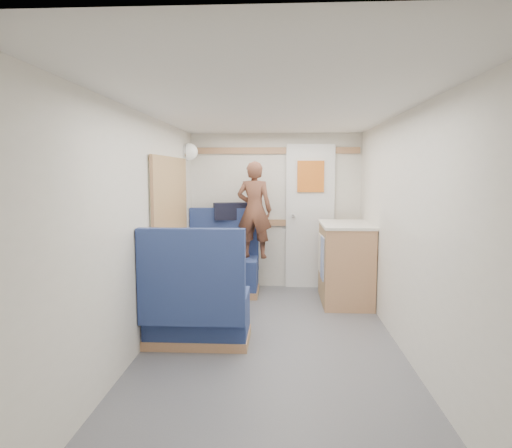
# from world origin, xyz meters

# --- Properties ---
(floor) EXTENTS (4.50, 4.50, 0.00)m
(floor) POSITION_xyz_m (0.00, 0.00, 0.00)
(floor) COLOR #515156
(floor) RESTS_ON ground
(ceiling) EXTENTS (4.50, 4.50, 0.00)m
(ceiling) POSITION_xyz_m (0.00, 0.00, 2.00)
(ceiling) COLOR silver
(ceiling) RESTS_ON wall_back
(wall_back) EXTENTS (2.20, 0.02, 2.00)m
(wall_back) POSITION_xyz_m (0.00, 2.25, 1.00)
(wall_back) COLOR silver
(wall_back) RESTS_ON floor
(wall_left) EXTENTS (0.02, 4.50, 2.00)m
(wall_left) POSITION_xyz_m (-1.10, 0.00, 1.00)
(wall_left) COLOR silver
(wall_left) RESTS_ON floor
(wall_right) EXTENTS (0.02, 4.50, 2.00)m
(wall_right) POSITION_xyz_m (1.10, 0.00, 1.00)
(wall_right) COLOR silver
(wall_right) RESTS_ON floor
(oak_trim_low) EXTENTS (2.15, 0.02, 0.08)m
(oak_trim_low) POSITION_xyz_m (0.00, 2.23, 0.85)
(oak_trim_low) COLOR #997445
(oak_trim_low) RESTS_ON wall_back
(oak_trim_high) EXTENTS (2.15, 0.02, 0.08)m
(oak_trim_high) POSITION_xyz_m (0.00, 2.23, 1.78)
(oak_trim_high) COLOR #997445
(oak_trim_high) RESTS_ON wall_back
(side_window) EXTENTS (0.04, 1.30, 0.72)m
(side_window) POSITION_xyz_m (-1.08, 1.00, 1.25)
(side_window) COLOR #ADBA9D
(side_window) RESTS_ON wall_left
(rear_door) EXTENTS (0.62, 0.12, 1.86)m
(rear_door) POSITION_xyz_m (0.45, 2.22, 0.97)
(rear_door) COLOR white
(rear_door) RESTS_ON wall_back
(dinette_table) EXTENTS (0.62, 0.92, 0.72)m
(dinette_table) POSITION_xyz_m (-0.65, 1.00, 0.57)
(dinette_table) COLOR white
(dinette_table) RESTS_ON floor
(bench_far) EXTENTS (0.90, 0.59, 1.05)m
(bench_far) POSITION_xyz_m (-0.65, 1.86, 0.30)
(bench_far) COLOR navy
(bench_far) RESTS_ON floor
(bench_near) EXTENTS (0.90, 0.59, 1.05)m
(bench_near) POSITION_xyz_m (-0.65, 0.14, 0.30)
(bench_near) COLOR navy
(bench_near) RESTS_ON floor
(ledge) EXTENTS (0.90, 0.14, 0.04)m
(ledge) POSITION_xyz_m (-0.65, 2.12, 0.88)
(ledge) COLOR #997445
(ledge) RESTS_ON bench_far
(dome_light) EXTENTS (0.20, 0.20, 0.20)m
(dome_light) POSITION_xyz_m (-1.04, 1.85, 1.75)
(dome_light) COLOR white
(dome_light) RESTS_ON wall_left
(galley_counter) EXTENTS (0.57, 0.92, 0.92)m
(galley_counter) POSITION_xyz_m (0.82, 1.55, 0.47)
(galley_counter) COLOR #997445
(galley_counter) RESTS_ON floor
(person) EXTENTS (0.47, 0.35, 1.19)m
(person) POSITION_xyz_m (-0.25, 1.88, 1.04)
(person) COLOR brown
(person) RESTS_ON bench_far
(duffel_bag) EXTENTS (0.48, 0.31, 0.21)m
(duffel_bag) POSITION_xyz_m (-0.56, 2.12, 1.01)
(duffel_bag) COLOR black
(duffel_bag) RESTS_ON ledge
(tray) EXTENTS (0.28, 0.35, 0.02)m
(tray) POSITION_xyz_m (-0.60, 0.73, 0.73)
(tray) COLOR white
(tray) RESTS_ON dinette_table
(orange_fruit) EXTENTS (0.08, 0.08, 0.08)m
(orange_fruit) POSITION_xyz_m (-0.51, 0.76, 0.78)
(orange_fruit) COLOR #E4510A
(orange_fruit) RESTS_ON tray
(cheese_block) EXTENTS (0.11, 0.07, 0.03)m
(cheese_block) POSITION_xyz_m (-0.55, 0.73, 0.76)
(cheese_block) COLOR #D9D37D
(cheese_block) RESTS_ON tray
(wine_glass) EXTENTS (0.08, 0.08, 0.17)m
(wine_glass) POSITION_xyz_m (-0.60, 0.83, 0.84)
(wine_glass) COLOR white
(wine_glass) RESTS_ON dinette_table
(tumbler_left) EXTENTS (0.07, 0.07, 0.12)m
(tumbler_left) POSITION_xyz_m (-0.77, 0.63, 0.78)
(tumbler_left) COLOR silver
(tumbler_left) RESTS_ON dinette_table
(tumbler_mid) EXTENTS (0.07, 0.07, 0.11)m
(tumbler_mid) POSITION_xyz_m (-0.78, 1.26, 0.78)
(tumbler_mid) COLOR white
(tumbler_mid) RESTS_ON dinette_table
(beer_glass) EXTENTS (0.07, 0.07, 0.11)m
(beer_glass) POSITION_xyz_m (-0.43, 1.12, 0.78)
(beer_glass) COLOR #925A15
(beer_glass) RESTS_ON dinette_table
(pepper_grinder) EXTENTS (0.04, 0.04, 0.10)m
(pepper_grinder) POSITION_xyz_m (-0.54, 1.00, 0.77)
(pepper_grinder) COLOR black
(pepper_grinder) RESTS_ON dinette_table
(bread_loaf) EXTENTS (0.18, 0.27, 0.11)m
(bread_loaf) POSITION_xyz_m (-0.46, 1.33, 0.77)
(bread_loaf) COLOR brown
(bread_loaf) RESTS_ON dinette_table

